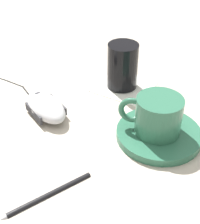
{
  "coord_description": "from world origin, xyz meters",
  "views": [
    {
      "loc": [
        -0.46,
        0.27,
        0.39
      ],
      "look_at": [
        -0.04,
        0.02,
        0.03
      ],
      "focal_mm": 55.0,
      "sensor_mm": 36.0,
      "label": 1
    }
  ],
  "objects_px": {
    "drinking_glass": "(123,66)",
    "pen": "(47,194)",
    "saucer": "(159,134)",
    "computer_mouse": "(46,107)",
    "coffee_cup": "(157,115)"
  },
  "relations": [
    {
      "from": "computer_mouse",
      "to": "drinking_glass",
      "type": "distance_m",
      "value": 0.18
    },
    {
      "from": "computer_mouse",
      "to": "coffee_cup",
      "type": "bearing_deg",
      "value": -139.73
    },
    {
      "from": "coffee_cup",
      "to": "computer_mouse",
      "type": "bearing_deg",
      "value": 40.27
    },
    {
      "from": "drinking_glass",
      "to": "pen",
      "type": "xyz_separation_m",
      "value": [
        -0.19,
        0.26,
        -0.05
      ]
    },
    {
      "from": "saucer",
      "to": "pen",
      "type": "bearing_deg",
      "value": 94.96
    },
    {
      "from": "saucer",
      "to": "drinking_glass",
      "type": "bearing_deg",
      "value": -13.08
    },
    {
      "from": "drinking_glass",
      "to": "pen",
      "type": "height_order",
      "value": "drinking_glass"
    },
    {
      "from": "saucer",
      "to": "pen",
      "type": "xyz_separation_m",
      "value": [
        -0.02,
        0.22,
        -0.0
      ]
    },
    {
      "from": "computer_mouse",
      "to": "pen",
      "type": "xyz_separation_m",
      "value": [
        -0.18,
        0.08,
        -0.01
      ]
    },
    {
      "from": "drinking_glass",
      "to": "computer_mouse",
      "type": "bearing_deg",
      "value": 92.65
    },
    {
      "from": "coffee_cup",
      "to": "computer_mouse",
      "type": "distance_m",
      "value": 0.21
    },
    {
      "from": "drinking_glass",
      "to": "saucer",
      "type": "bearing_deg",
      "value": 166.92
    },
    {
      "from": "computer_mouse",
      "to": "drinking_glass",
      "type": "xyz_separation_m",
      "value": [
        0.01,
        -0.18,
        0.03
      ]
    },
    {
      "from": "pen",
      "to": "coffee_cup",
      "type": "bearing_deg",
      "value": -83.58
    },
    {
      "from": "coffee_cup",
      "to": "drinking_glass",
      "type": "height_order",
      "value": "drinking_glass"
    }
  ]
}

